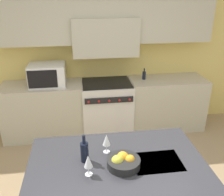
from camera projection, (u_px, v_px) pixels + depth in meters
back_cabinetry at (104, 39)px, 4.13m from camera, size 10.00×0.46×2.70m
back_counter at (107, 107)px, 4.36m from camera, size 3.46×0.62×0.92m
range_stove at (107, 107)px, 4.34m from camera, size 0.83×0.70×0.92m
microwave at (47, 75)px, 3.98m from camera, size 0.56×0.44×0.34m
wine_bottle at (85, 151)px, 2.23m from camera, size 0.07×0.07×0.27m
wine_glass_near at (88, 162)px, 2.05m from camera, size 0.07×0.07×0.19m
wine_glass_far at (106, 140)px, 2.34m from camera, size 0.07×0.07×0.19m
fruit_bowl at (123, 162)px, 2.19m from camera, size 0.29×0.29×0.12m
oil_bottle_on_counter at (144, 75)px, 4.26m from camera, size 0.06×0.06×0.19m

